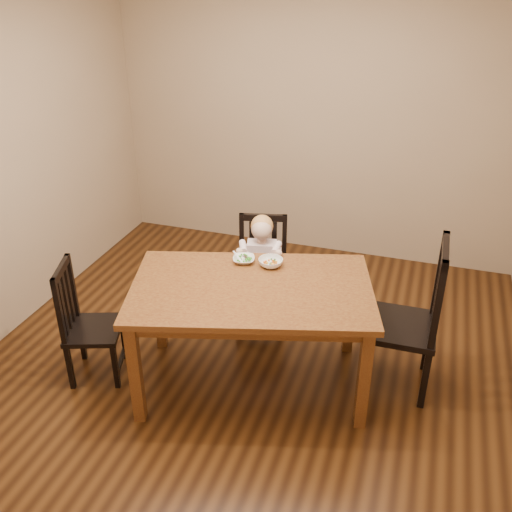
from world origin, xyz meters
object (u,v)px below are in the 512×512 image
(chair_right, at_px, (411,320))
(bowl_veg, at_px, (271,262))
(dining_table, at_px, (252,299))
(chair_child, at_px, (262,275))
(bowl_peas, at_px, (244,260))
(chair_left, at_px, (87,324))
(toddler, at_px, (262,263))

(chair_right, distance_m, bowl_veg, 1.04)
(dining_table, relative_size, chair_child, 1.94)
(chair_child, bearing_deg, dining_table, 88.83)
(dining_table, distance_m, chair_right, 1.10)
(bowl_peas, bearing_deg, chair_left, -149.79)
(chair_left, xyz_separation_m, bowl_veg, (1.19, 0.58, 0.40))
(dining_table, distance_m, bowl_peas, 0.36)
(bowl_veg, bearing_deg, chair_child, 114.37)
(dining_table, bearing_deg, bowl_veg, 82.71)
(chair_child, xyz_separation_m, bowl_peas, (0.01, -0.46, 0.38))
(bowl_peas, bearing_deg, toddler, 89.26)
(dining_table, xyz_separation_m, chair_child, (-0.17, 0.77, -0.26))
(dining_table, height_order, toddler, toddler)
(dining_table, xyz_separation_m, toddler, (-0.15, 0.72, -0.13))
(chair_right, bearing_deg, chair_child, 69.24)
(chair_left, relative_size, bowl_veg, 5.20)
(bowl_peas, bearing_deg, dining_table, -62.56)
(chair_left, height_order, bowl_peas, chair_left)
(chair_right, height_order, bowl_peas, chair_right)
(chair_right, distance_m, toddler, 1.26)
(chair_child, height_order, bowl_peas, chair_child)
(chair_child, height_order, bowl_veg, chair_child)
(chair_child, distance_m, chair_left, 1.43)
(chair_left, bearing_deg, chair_right, 85.73)
(chair_child, height_order, chair_left, chair_child)
(chair_child, relative_size, toddler, 1.76)
(chair_left, height_order, chair_right, chair_right)
(chair_child, relative_size, bowl_peas, 6.00)
(chair_child, distance_m, toddler, 0.15)
(toddler, bearing_deg, chair_left, 31.43)
(chair_right, distance_m, bowl_peas, 1.24)
(chair_left, distance_m, bowl_veg, 1.38)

